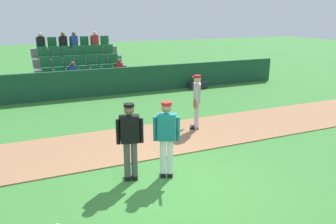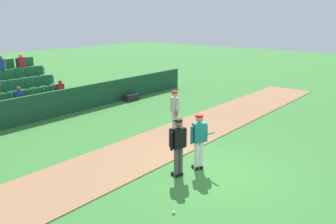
{
  "view_description": "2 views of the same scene",
  "coord_description": "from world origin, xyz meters",
  "px_view_note": "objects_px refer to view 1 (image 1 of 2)",
  "views": [
    {
      "loc": [
        -2.88,
        -6.02,
        3.56
      ],
      "look_at": [
        0.86,
        2.39,
        0.92
      ],
      "focal_mm": 36.42,
      "sensor_mm": 36.0,
      "label": 1
    },
    {
      "loc": [
        -8.49,
        -5.19,
        4.6
      ],
      "look_at": [
        0.95,
        2.47,
        1.28
      ],
      "focal_mm": 37.69,
      "sensor_mm": 36.0,
      "label": 2
    }
  ],
  "objects_px": {
    "batter_teal_jersey": "(167,137)",
    "runner_grey_jersey": "(197,100)",
    "umpire_home_plate": "(130,137)",
    "equipment_bag": "(198,85)"
  },
  "relations": [
    {
      "from": "batter_teal_jersey",
      "to": "runner_grey_jersey",
      "type": "bearing_deg",
      "value": 50.45
    },
    {
      "from": "batter_teal_jersey",
      "to": "umpire_home_plate",
      "type": "xyz_separation_m",
      "value": [
        -0.78,
        0.21,
        0.03
      ]
    },
    {
      "from": "batter_teal_jersey",
      "to": "runner_grey_jersey",
      "type": "distance_m",
      "value": 3.45
    },
    {
      "from": "batter_teal_jersey",
      "to": "equipment_bag",
      "type": "distance_m",
      "value": 9.75
    },
    {
      "from": "umpire_home_plate",
      "to": "runner_grey_jersey",
      "type": "distance_m",
      "value": 3.86
    },
    {
      "from": "umpire_home_plate",
      "to": "runner_grey_jersey",
      "type": "height_order",
      "value": "same"
    },
    {
      "from": "batter_teal_jersey",
      "to": "runner_grey_jersey",
      "type": "height_order",
      "value": "same"
    },
    {
      "from": "runner_grey_jersey",
      "to": "equipment_bag",
      "type": "bearing_deg",
      "value": 60.71
    },
    {
      "from": "batter_teal_jersey",
      "to": "equipment_bag",
      "type": "bearing_deg",
      "value": 57.08
    },
    {
      "from": "runner_grey_jersey",
      "to": "batter_teal_jersey",
      "type": "bearing_deg",
      "value": -129.55
    }
  ]
}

